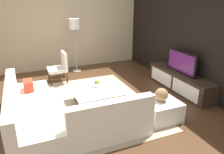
{
  "coord_description": "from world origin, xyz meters",
  "views": [
    {
      "loc": [
        4.28,
        -1.32,
        2.38
      ],
      "look_at": [
        -0.35,
        0.62,
        0.51
      ],
      "focal_mm": 35.18,
      "sensor_mm": 36.0,
      "label": 1
    }
  ],
  "objects_px": {
    "coffee_table": "(96,96)",
    "fruit_bowl": "(97,84)",
    "accent_chair_near": "(60,66)",
    "decorative_ball": "(161,95)",
    "television": "(181,62)",
    "ottoman": "(160,110)",
    "floor_lamp": "(74,27)",
    "sectional_couch": "(57,115)",
    "media_console": "(179,82)"
  },
  "relations": [
    {
      "from": "floor_lamp",
      "to": "sectional_couch",
      "type": "bearing_deg",
      "value": -20.24
    },
    {
      "from": "sectional_couch",
      "to": "ottoman",
      "type": "bearing_deg",
      "value": 76.56
    },
    {
      "from": "television",
      "to": "accent_chair_near",
      "type": "height_order",
      "value": "television"
    },
    {
      "from": "media_console",
      "to": "fruit_bowl",
      "type": "height_order",
      "value": "fruit_bowl"
    },
    {
      "from": "media_console",
      "to": "television",
      "type": "height_order",
      "value": "television"
    },
    {
      "from": "floor_lamp",
      "to": "coffee_table",
      "type": "bearing_deg",
      "value": -4.02
    },
    {
      "from": "media_console",
      "to": "floor_lamp",
      "type": "xyz_separation_m",
      "value": [
        -2.6,
        -2.12,
        1.2
      ]
    },
    {
      "from": "accent_chair_near",
      "to": "ottoman",
      "type": "distance_m",
      "value": 3.25
    },
    {
      "from": "coffee_table",
      "to": "accent_chair_near",
      "type": "relative_size",
      "value": 1.23
    },
    {
      "from": "ottoman",
      "to": "media_console",
      "type": "bearing_deg",
      "value": 128.21
    },
    {
      "from": "accent_chair_near",
      "to": "floor_lamp",
      "type": "height_order",
      "value": "floor_lamp"
    },
    {
      "from": "television",
      "to": "accent_chair_near",
      "type": "distance_m",
      "value": 3.35
    },
    {
      "from": "sectional_couch",
      "to": "coffee_table",
      "type": "height_order",
      "value": "sectional_couch"
    },
    {
      "from": "accent_chair_near",
      "to": "floor_lamp",
      "type": "xyz_separation_m",
      "value": [
        -0.73,
        0.64,
        0.96
      ]
    },
    {
      "from": "media_console",
      "to": "floor_lamp",
      "type": "distance_m",
      "value": 3.56
    },
    {
      "from": "television",
      "to": "decorative_ball",
      "type": "height_order",
      "value": "television"
    },
    {
      "from": "television",
      "to": "ottoman",
      "type": "xyz_separation_m",
      "value": [
        1.01,
        -1.28,
        -0.59
      ]
    },
    {
      "from": "sectional_couch",
      "to": "decorative_ball",
      "type": "distance_m",
      "value": 2.07
    },
    {
      "from": "coffee_table",
      "to": "fruit_bowl",
      "type": "distance_m",
      "value": 0.31
    },
    {
      "from": "television",
      "to": "accent_chair_near",
      "type": "xyz_separation_m",
      "value": [
        -1.87,
        -2.77,
        -0.3
      ]
    },
    {
      "from": "ottoman",
      "to": "sectional_couch",
      "type": "bearing_deg",
      "value": -103.44
    },
    {
      "from": "fruit_bowl",
      "to": "decorative_ball",
      "type": "xyz_separation_m",
      "value": [
        1.29,
        0.91,
        0.1
      ]
    },
    {
      "from": "media_console",
      "to": "accent_chair_near",
      "type": "xyz_separation_m",
      "value": [
        -1.87,
        -2.76,
        0.24
      ]
    },
    {
      "from": "television",
      "to": "fruit_bowl",
      "type": "bearing_deg",
      "value": -97.27
    },
    {
      "from": "accent_chair_near",
      "to": "decorative_ball",
      "type": "xyz_separation_m",
      "value": [
        2.88,
        1.48,
        0.05
      ]
    },
    {
      "from": "coffee_table",
      "to": "ottoman",
      "type": "xyz_separation_m",
      "value": [
        1.11,
        1.01,
        -0.0
      ]
    },
    {
      "from": "sectional_couch",
      "to": "decorative_ball",
      "type": "height_order",
      "value": "sectional_couch"
    },
    {
      "from": "accent_chair_near",
      "to": "fruit_bowl",
      "type": "xyz_separation_m",
      "value": [
        1.59,
        0.57,
        -0.06
      ]
    },
    {
      "from": "ottoman",
      "to": "accent_chair_near",
      "type": "bearing_deg",
      "value": -152.75
    },
    {
      "from": "television",
      "to": "floor_lamp",
      "type": "distance_m",
      "value": 3.42
    },
    {
      "from": "media_console",
      "to": "fruit_bowl",
      "type": "xyz_separation_m",
      "value": [
        -0.28,
        -2.19,
        0.18
      ]
    },
    {
      "from": "sectional_couch",
      "to": "accent_chair_near",
      "type": "xyz_separation_m",
      "value": [
        -2.4,
        0.51,
        0.21
      ]
    },
    {
      "from": "floor_lamp",
      "to": "fruit_bowl",
      "type": "xyz_separation_m",
      "value": [
        2.32,
        -0.07,
        -1.02
      ]
    },
    {
      "from": "floor_lamp",
      "to": "ottoman",
      "type": "xyz_separation_m",
      "value": [
        3.61,
        0.84,
        -1.25
      ]
    },
    {
      "from": "coffee_table",
      "to": "accent_chair_near",
      "type": "height_order",
      "value": "accent_chair_near"
    },
    {
      "from": "accent_chair_near",
      "to": "fruit_bowl",
      "type": "relative_size",
      "value": 3.11
    },
    {
      "from": "coffee_table",
      "to": "fruit_bowl",
      "type": "bearing_deg",
      "value": 150.36
    },
    {
      "from": "accent_chair_near",
      "to": "ottoman",
      "type": "height_order",
      "value": "accent_chair_near"
    },
    {
      "from": "television",
      "to": "sectional_couch",
      "type": "xyz_separation_m",
      "value": [
        0.53,
        -3.28,
        -0.51
      ]
    },
    {
      "from": "sectional_couch",
      "to": "accent_chair_near",
      "type": "distance_m",
      "value": 2.46
    },
    {
      "from": "decorative_ball",
      "to": "fruit_bowl",
      "type": "bearing_deg",
      "value": -144.78
    },
    {
      "from": "media_console",
      "to": "sectional_couch",
      "type": "xyz_separation_m",
      "value": [
        0.53,
        -3.28,
        0.02
      ]
    },
    {
      "from": "sectional_couch",
      "to": "floor_lamp",
      "type": "height_order",
      "value": "floor_lamp"
    },
    {
      "from": "sectional_couch",
      "to": "accent_chair_near",
      "type": "height_order",
      "value": "accent_chair_near"
    },
    {
      "from": "media_console",
      "to": "decorative_ball",
      "type": "bearing_deg",
      "value": -51.79
    },
    {
      "from": "television",
      "to": "fruit_bowl",
      "type": "height_order",
      "value": "television"
    },
    {
      "from": "media_console",
      "to": "accent_chair_near",
      "type": "distance_m",
      "value": 3.34
    },
    {
      "from": "accent_chair_near",
      "to": "ottoman",
      "type": "xyz_separation_m",
      "value": [
        2.88,
        1.48,
        -0.29
      ]
    },
    {
      "from": "fruit_bowl",
      "to": "television",
      "type": "bearing_deg",
      "value": 82.73
    },
    {
      "from": "floor_lamp",
      "to": "decorative_ball",
      "type": "height_order",
      "value": "floor_lamp"
    }
  ]
}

